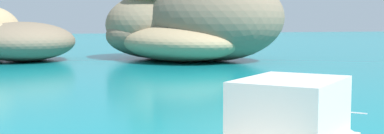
% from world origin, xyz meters
% --- Properties ---
extents(islet_large, '(23.06, 26.78, 10.03)m').
position_xyz_m(islet_large, '(9.66, 54.86, 3.97)').
color(islet_large, '#84755B').
rests_on(islet_large, ground).
extents(islet_small, '(15.65, 16.47, 6.42)m').
position_xyz_m(islet_small, '(-10.16, 58.57, 2.39)').
color(islet_small, '#756651').
rests_on(islet_small, ground).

